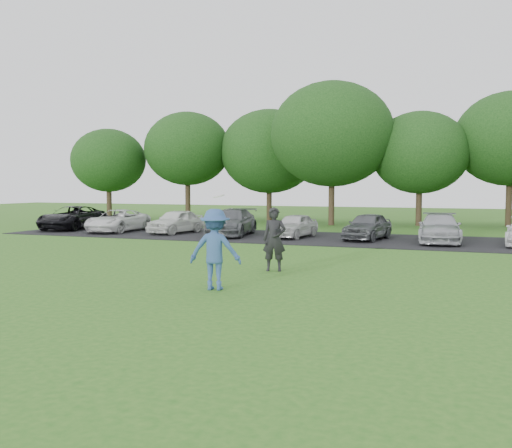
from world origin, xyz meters
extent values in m
plane|color=#2A661D|center=(0.00, 0.00, 0.00)|extent=(100.00, 100.00, 0.00)
cube|color=black|center=(0.00, 13.00, 0.01)|extent=(32.00, 6.50, 0.03)
imported|color=#345794|center=(0.38, -0.19, 0.95)|extent=(1.35, 0.95, 1.91)
cylinder|color=white|center=(0.45, -0.14, 2.20)|extent=(0.28, 0.27, 0.12)
imported|color=black|center=(0.74, 3.02, 0.91)|extent=(0.74, 0.57, 1.82)
cube|color=black|center=(0.92, 2.84, 1.18)|extent=(0.16, 0.13, 0.10)
imported|color=black|center=(-14.39, 13.11, 0.66)|extent=(2.58, 4.73, 1.26)
imported|color=white|center=(-11.15, 12.64, 0.60)|extent=(2.09, 4.19, 1.14)
imported|color=white|center=(-7.89, 12.91, 0.63)|extent=(1.89, 3.66, 1.19)
imported|color=#55585D|center=(-4.77, 12.77, 0.66)|extent=(2.37, 4.55, 1.26)
imported|color=silver|center=(-1.65, 12.80, 0.58)|extent=(1.69, 3.37, 1.10)
imported|color=#54575B|center=(1.67, 12.99, 0.63)|extent=(1.95, 3.69, 1.19)
imported|color=#B0B3B8|center=(4.73, 12.88, 0.63)|extent=(1.97, 4.27, 1.21)
cylinder|color=#38281C|center=(-18.00, 21.60, 1.10)|extent=(0.36, 0.36, 2.20)
ellipsoid|color=#214C19|center=(-18.00, 21.60, 4.15)|extent=(5.20, 5.20, 4.42)
cylinder|color=#38281C|center=(-12.50, 23.00, 1.35)|extent=(0.36, 0.36, 2.70)
ellipsoid|color=#214C19|center=(-12.50, 23.00, 4.93)|extent=(5.94, 5.94, 5.05)
cylinder|color=#38281C|center=(-7.00, 24.40, 1.10)|extent=(0.36, 0.36, 2.20)
ellipsoid|color=#214C19|center=(-7.00, 24.40, 4.71)|extent=(6.68, 6.68, 5.68)
cylinder|color=#38281C|center=(-2.00, 21.60, 1.35)|extent=(0.36, 0.36, 2.70)
ellipsoid|color=#214C19|center=(-2.00, 21.60, 5.48)|extent=(7.42, 7.42, 6.31)
cylinder|color=#38281C|center=(3.00, 23.00, 1.10)|extent=(0.36, 0.36, 2.20)
ellipsoid|color=#214C19|center=(3.00, 23.00, 4.36)|extent=(5.76, 5.76, 4.90)
cylinder|color=#38281C|center=(8.00, 24.40, 1.35)|extent=(0.36, 0.36, 2.70)
ellipsoid|color=#214C19|center=(8.00, 24.40, 5.14)|extent=(6.50, 6.50, 5.53)
camera|label=1|loc=(6.02, -12.29, 2.48)|focal=40.00mm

